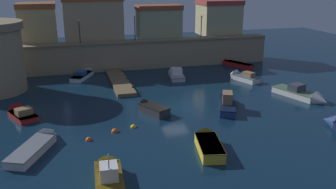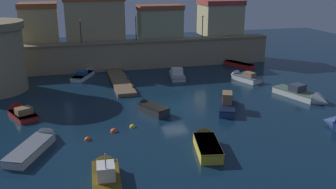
# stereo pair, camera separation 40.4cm
# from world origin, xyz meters

# --- Properties ---
(ground_plane) EXTENTS (99.11, 99.11, 0.00)m
(ground_plane) POSITION_xyz_m (0.00, 0.00, 0.00)
(ground_plane) COLOR #0C2338
(quay_wall) EXTENTS (38.54, 2.49, 4.02)m
(quay_wall) POSITION_xyz_m (0.00, 17.61, 2.03)
(quay_wall) COLOR #9E8966
(quay_wall) RESTS_ON ground
(old_town_backdrop) EXTENTS (32.94, 6.16, 6.28)m
(old_town_backdrop) POSITION_xyz_m (-1.41, 21.26, 6.66)
(old_town_backdrop) COLOR tan
(old_town_backdrop) RESTS_ON ground
(pier_dock) EXTENTS (2.15, 11.93, 0.70)m
(pier_dock) POSITION_xyz_m (-4.12, 10.55, 0.20)
(pier_dock) COLOR brown
(pier_dock) RESTS_ON ground
(quay_lamp_0) EXTENTS (0.32, 0.32, 3.17)m
(quay_lamp_0) POSITION_xyz_m (-8.24, 17.61, 6.15)
(quay_lamp_0) COLOR black
(quay_lamp_0) RESTS_ON quay_wall
(quay_lamp_1) EXTENTS (0.32, 0.32, 3.43)m
(quay_lamp_1) POSITION_xyz_m (-0.65, 17.61, 6.30)
(quay_lamp_1) COLOR black
(quay_lamp_1) RESTS_ON quay_wall
(quay_lamp_2) EXTENTS (0.32, 0.32, 3.22)m
(quay_lamp_2) POSITION_xyz_m (9.26, 17.61, 6.18)
(quay_lamp_2) COLOR black
(quay_lamp_2) RESTS_ON quay_wall
(moored_boat_0) EXTENTS (3.81, 6.80, 1.96)m
(moored_boat_0) POSITION_xyz_m (14.22, -1.18, 0.44)
(moored_boat_0) COLOR silver
(moored_boat_0) RESTS_ON ground
(moored_boat_1) EXTENTS (2.50, 5.40, 1.84)m
(moored_boat_1) POSITION_xyz_m (3.55, 11.63, 0.38)
(moored_boat_1) COLOR silver
(moored_boat_1) RESTS_ON ground
(moored_boat_2) EXTENTS (2.08, 7.02, 3.11)m
(moored_boat_2) POSITION_xyz_m (-8.32, -12.93, 0.51)
(moored_boat_2) COLOR gold
(moored_boat_2) RESTS_ON ground
(moored_boat_3) EXTENTS (3.10, 4.29, 1.34)m
(moored_boat_3) POSITION_xyz_m (-2.78, -0.65, 0.42)
(moored_boat_3) COLOR #333338
(moored_boat_3) RESTS_ON ground
(moored_boat_4) EXTENTS (3.41, 4.69, 1.65)m
(moored_boat_4) POSITION_xyz_m (-14.98, 1.69, 0.32)
(moored_boat_4) COLOR red
(moored_boat_4) RESTS_ON ground
(moored_boat_5) EXTENTS (2.53, 5.28, 1.56)m
(moored_boat_5) POSITION_xyz_m (-0.31, -9.68, 0.44)
(moored_boat_5) COLOR gold
(moored_boat_5) RESTS_ON ground
(moored_boat_6) EXTENTS (3.16, 4.91, 1.66)m
(moored_boat_6) POSITION_xyz_m (11.25, 7.75, 0.41)
(moored_boat_6) COLOR white
(moored_boat_6) RESTS_ON ground
(moored_boat_7) EXTENTS (4.10, 6.52, 1.54)m
(moored_boat_7) POSITION_xyz_m (-12.91, -6.13, 0.35)
(moored_boat_7) COLOR silver
(moored_boat_7) RESTS_ON ground
(moored_boat_8) EXTENTS (3.71, 5.83, 1.13)m
(moored_boat_8) POSITION_xyz_m (13.59, 15.23, 0.33)
(moored_boat_8) COLOR red
(moored_boat_8) RESTS_ON ground
(moored_boat_10) EXTENTS (3.83, 5.84, 1.47)m
(moored_boat_10) POSITION_xyz_m (-8.11, 14.65, 0.35)
(moored_boat_10) COLOR white
(moored_boat_10) RESTS_ON ground
(moored_boat_11) EXTENTS (3.76, 6.24, 2.13)m
(moored_boat_11) POSITION_xyz_m (5.09, -1.34, 0.52)
(moored_boat_11) COLOR navy
(moored_boat_11) RESTS_ON ground
(mooring_buoy_0) EXTENTS (0.52, 0.52, 0.52)m
(mooring_buoy_0) POSITION_xyz_m (-9.07, -5.73, 0.00)
(mooring_buoy_0) COLOR #EA4C19
(mooring_buoy_0) RESTS_ON ground
(mooring_buoy_1) EXTENTS (0.52, 0.52, 0.52)m
(mooring_buoy_1) POSITION_xyz_m (-5.08, -4.04, 0.00)
(mooring_buoy_1) COLOR yellow
(mooring_buoy_1) RESTS_ON ground
(mooring_buoy_2) EXTENTS (0.60, 0.60, 0.60)m
(mooring_buoy_2) POSITION_xyz_m (-6.80, -4.61, 0.00)
(mooring_buoy_2) COLOR #EA4C19
(mooring_buoy_2) RESTS_ON ground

